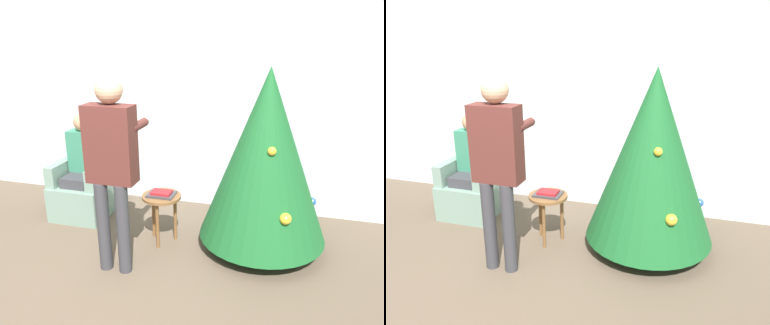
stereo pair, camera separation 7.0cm
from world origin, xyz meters
The scene contains 9 objects.
ground_plane centered at (0.00, 0.00, 0.00)m, with size 14.00×14.00×0.00m, color brown.
wall_back centered at (0.00, 2.23, 1.35)m, with size 8.00×0.06×2.70m.
christmas_tree centered at (1.23, 1.34, 0.99)m, with size 1.29×1.29×1.85m.
armchair centered at (-0.94, 1.57, 0.34)m, with size 0.63×0.66×0.92m.
person_seated centered at (-0.94, 1.54, 0.68)m, with size 0.36×0.46×1.24m.
person_standing centered at (-0.05, 0.61, 1.09)m, with size 0.45×0.57×1.79m.
side_stool centered at (0.21, 1.16, 0.44)m, with size 0.41×0.41×0.53m.
laptop centered at (0.21, 1.16, 0.54)m, with size 0.28×0.22×0.02m.
book centered at (0.21, 1.16, 0.57)m, with size 0.21×0.14×0.02m.
Camera 2 is at (1.52, -2.19, 2.10)m, focal length 35.00 mm.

